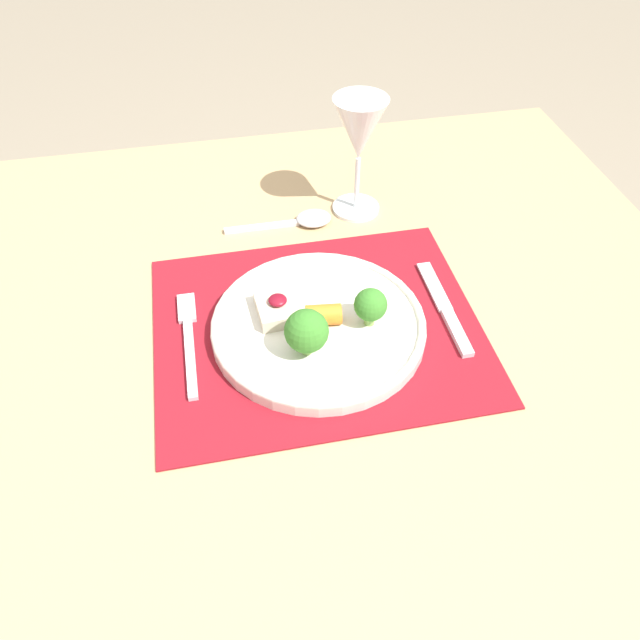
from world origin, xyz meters
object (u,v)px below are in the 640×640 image
object	(u,v)px
fork	(189,335)
spoon	(305,220)
dinner_plate	(320,324)
knife	(447,313)
wine_glass_near	(359,134)

from	to	relation	value
fork	spoon	size ratio (longest dim) A/B	1.08
dinner_plate	spoon	bearing A→B (deg)	83.95
dinner_plate	spoon	size ratio (longest dim) A/B	1.65
knife	wine_glass_near	distance (m)	0.31
knife	spoon	distance (m)	0.29
wine_glass_near	dinner_plate	bearing A→B (deg)	-113.26
spoon	wine_glass_near	distance (m)	0.16
knife	spoon	bearing A→B (deg)	118.74
knife	wine_glass_near	size ratio (longest dim) A/B	0.97
dinner_plate	spoon	world-z (taller)	dinner_plate
fork	dinner_plate	bearing A→B (deg)	-10.07
fork	wine_glass_near	xyz separation A→B (m)	(0.29, 0.24, 0.13)
dinner_plate	fork	world-z (taller)	dinner_plate
fork	knife	size ratio (longest dim) A/B	1.00
fork	spoon	distance (m)	0.30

